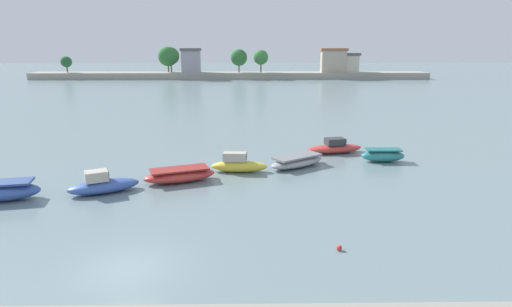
{
  "coord_description": "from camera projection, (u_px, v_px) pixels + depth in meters",
  "views": [
    {
      "loc": [
        5.39,
        -16.68,
        9.58
      ],
      "look_at": [
        5.88,
        15.67,
        1.12
      ],
      "focal_mm": 29.62,
      "sensor_mm": 36.0,
      "label": 1
    }
  ],
  "objects": [
    {
      "name": "ground_plane",
      "position": [
        127.0,
        269.0,
        18.48
      ],
      "size": [
        400.0,
        400.0,
        0.0
      ],
      "primitive_type": "plane",
      "color": "slate"
    },
    {
      "name": "moored_boat_0",
      "position": [
        1.0,
        191.0,
        26.44
      ],
      "size": [
        4.83,
        2.62,
        1.23
      ],
      "rotation": [
        0.0,
        0.0,
        0.2
      ],
      "color": "#3856A8",
      "rests_on": "ground"
    },
    {
      "name": "moored_boat_1",
      "position": [
        103.0,
        185.0,
        27.84
      ],
      "size": [
        4.83,
        3.43,
        1.54
      ],
      "rotation": [
        0.0,
        0.0,
        0.43
      ],
      "color": "#3856A8",
      "rests_on": "ground"
    },
    {
      "name": "moored_boat_2",
      "position": [
        180.0,
        175.0,
        30.05
      ],
      "size": [
        5.41,
        3.46,
        0.99
      ],
      "rotation": [
        0.0,
        0.0,
        0.35
      ],
      "color": "#C63833",
      "rests_on": "ground"
    },
    {
      "name": "moored_boat_3",
      "position": [
        239.0,
        165.0,
        32.35
      ],
      "size": [
        4.38,
        1.53,
        1.52
      ],
      "rotation": [
        0.0,
        0.0,
        -0.05
      ],
      "color": "yellow",
      "rests_on": "ground"
    },
    {
      "name": "moored_boat_4",
      "position": [
        297.0,
        161.0,
        33.71
      ],
      "size": [
        5.21,
        4.37,
        0.92
      ],
      "rotation": [
        0.0,
        0.0,
        0.6
      ],
      "color": "#9E9EA3",
      "rests_on": "ground"
    },
    {
      "name": "moored_boat_5",
      "position": [
        335.0,
        148.0,
        38.03
      ],
      "size": [
        5.44,
        2.87,
        1.34
      ],
      "rotation": [
        0.0,
        0.0,
        0.23
      ],
      "color": "#C63833",
      "rests_on": "ground"
    },
    {
      "name": "moored_boat_6",
      "position": [
        383.0,
        155.0,
        35.17
      ],
      "size": [
        3.59,
        1.39,
        1.08
      ],
      "rotation": [
        0.0,
        0.0,
        -0.01
      ],
      "color": "teal",
      "rests_on": "ground"
    },
    {
      "name": "mooring_buoy_1",
      "position": [
        339.0,
        248.0,
        20.11
      ],
      "size": [
        0.27,
        0.27,
        0.27
      ],
      "primitive_type": "sphere",
      "color": "red",
      "rests_on": "ground"
    },
    {
      "name": "distant_shoreline",
      "position": [
        235.0,
        69.0,
        117.38
      ],
      "size": [
        109.28,
        7.5,
        8.77
      ],
      "color": "#9E998C",
      "rests_on": "ground"
    }
  ]
}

